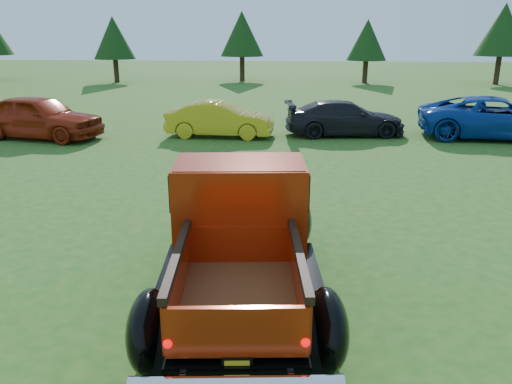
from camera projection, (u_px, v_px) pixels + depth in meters
name	position (u px, v px, depth m)	size (l,w,h in m)	color
ground	(225.00, 255.00, 8.03)	(120.00, 120.00, 0.00)	#1F5117
tree_west	(114.00, 38.00, 35.54)	(2.94, 2.94, 4.60)	#332114
tree_mid_left	(242.00, 34.00, 36.68)	(3.20, 3.20, 5.00)	#332114
tree_mid_right	(367.00, 40.00, 35.18)	(2.82, 2.82, 4.40)	#332114
tree_east	(503.00, 30.00, 33.81)	(3.46, 3.46, 5.40)	#332114
pickup_truck	(240.00, 228.00, 6.86)	(2.66, 5.00, 1.79)	black
show_car_red	(39.00, 117.00, 16.77)	(1.73, 4.29, 1.46)	maroon
show_car_yellow	(220.00, 119.00, 17.07)	(1.27, 3.64, 1.20)	gold
show_car_grey	(345.00, 118.00, 17.35)	(1.68, 4.12, 1.20)	black
show_car_blue	(496.00, 118.00, 16.81)	(2.30, 4.99, 1.39)	navy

